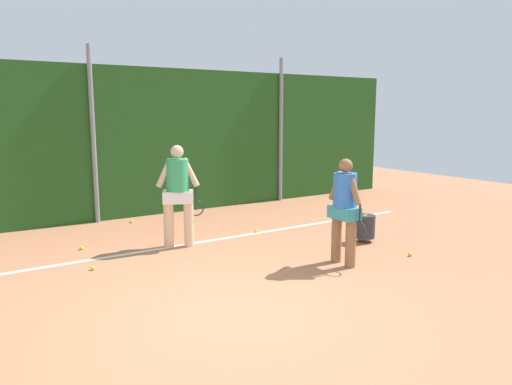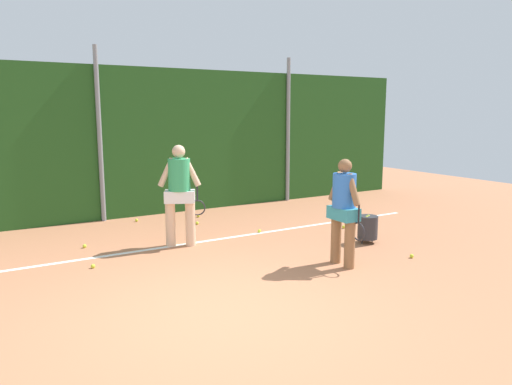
# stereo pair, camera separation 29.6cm
# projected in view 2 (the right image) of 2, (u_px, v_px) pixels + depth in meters

# --- Properties ---
(ground_plane) EXTENTS (25.99, 25.99, 0.00)m
(ground_plane) POSITION_uv_depth(u_px,v_px,m) (169.00, 271.00, 7.27)
(ground_plane) COLOR #B2704C
(hedge_fence_backdrop) EXTENTS (16.89, 0.25, 3.35)m
(hedge_fence_backdrop) POSITION_uv_depth(u_px,v_px,m) (98.00, 144.00, 10.51)
(hedge_fence_backdrop) COLOR #23511E
(hedge_fence_backdrop) RESTS_ON ground_plane
(fence_post_center) EXTENTS (0.10, 0.10, 3.74)m
(fence_post_center) POSITION_uv_depth(u_px,v_px,m) (100.00, 135.00, 10.33)
(fence_post_center) COLOR gray
(fence_post_center) RESTS_ON ground_plane
(fence_post_right) EXTENTS (0.10, 0.10, 3.74)m
(fence_post_right) POSITION_uv_depth(u_px,v_px,m) (288.00, 131.00, 12.79)
(fence_post_right) COLOR gray
(fence_post_right) RESTS_ON ground_plane
(court_baseline_paint) EXTENTS (12.35, 0.10, 0.01)m
(court_baseline_paint) POSITION_uv_depth(u_px,v_px,m) (143.00, 250.00, 8.35)
(court_baseline_paint) COLOR white
(court_baseline_paint) RESTS_ON ground_plane
(player_foreground_near) EXTENTS (0.36, 0.78, 1.66)m
(player_foreground_near) POSITION_uv_depth(u_px,v_px,m) (344.00, 207.00, 7.41)
(player_foreground_near) COLOR #8C603D
(player_foreground_near) RESTS_ON ground_plane
(player_midcourt) EXTENTS (0.78, 0.51, 1.80)m
(player_midcourt) POSITION_uv_depth(u_px,v_px,m) (180.00, 190.00, 8.51)
(player_midcourt) COLOR beige
(player_midcourt) RESTS_ON ground_plane
(ball_hopper) EXTENTS (0.36, 0.36, 0.51)m
(ball_hopper) POSITION_uv_depth(u_px,v_px,m) (368.00, 227.00, 8.81)
(ball_hopper) COLOR #2D2D33
(ball_hopper) RESTS_ON ground_plane
(tennis_ball_0) EXTENTS (0.07, 0.07, 0.07)m
(tennis_ball_0) POSITION_uv_depth(u_px,v_px,m) (198.00, 216.00, 10.98)
(tennis_ball_0) COLOR #CCDB33
(tennis_ball_0) RESTS_ON ground_plane
(tennis_ball_1) EXTENTS (0.07, 0.07, 0.07)m
(tennis_ball_1) POSITION_uv_depth(u_px,v_px,m) (259.00, 231.00, 9.59)
(tennis_ball_1) COLOR #CCDB33
(tennis_ball_1) RESTS_ON ground_plane
(tennis_ball_2) EXTENTS (0.07, 0.07, 0.07)m
(tennis_ball_2) POSITION_uv_depth(u_px,v_px,m) (137.00, 220.00, 10.54)
(tennis_ball_2) COLOR #CCDB33
(tennis_ball_2) RESTS_ON ground_plane
(tennis_ball_3) EXTENTS (0.07, 0.07, 0.07)m
(tennis_ball_3) POSITION_uv_depth(u_px,v_px,m) (344.00, 227.00, 9.94)
(tennis_ball_3) COLOR #CCDB33
(tennis_ball_3) RESTS_ON ground_plane
(tennis_ball_4) EXTENTS (0.07, 0.07, 0.07)m
(tennis_ball_4) POSITION_uv_depth(u_px,v_px,m) (197.00, 223.00, 10.28)
(tennis_ball_4) COLOR #CCDB33
(tennis_ball_4) RESTS_ON ground_plane
(tennis_ball_5) EXTENTS (0.07, 0.07, 0.07)m
(tennis_ball_5) POSITION_uv_depth(u_px,v_px,m) (93.00, 266.00, 7.41)
(tennis_ball_5) COLOR #CCDB33
(tennis_ball_5) RESTS_ON ground_plane
(tennis_ball_6) EXTENTS (0.07, 0.07, 0.07)m
(tennis_ball_6) POSITION_uv_depth(u_px,v_px,m) (85.00, 246.00, 8.52)
(tennis_ball_6) COLOR #CCDB33
(tennis_ball_6) RESTS_ON ground_plane
(tennis_ball_7) EXTENTS (0.07, 0.07, 0.07)m
(tennis_ball_7) POSITION_uv_depth(u_px,v_px,m) (412.00, 256.00, 7.93)
(tennis_ball_7) COLOR #CCDB33
(tennis_ball_7) RESTS_ON ground_plane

